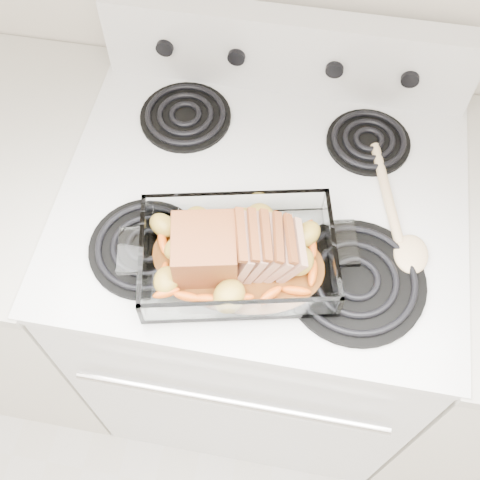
% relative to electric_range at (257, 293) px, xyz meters
% --- Properties ---
extents(electric_range, '(0.78, 0.70, 1.12)m').
position_rel_electric_range_xyz_m(electric_range, '(0.00, 0.00, 0.00)').
color(electric_range, silver).
rests_on(electric_range, ground).
extents(counter_left, '(0.58, 0.68, 0.93)m').
position_rel_electric_range_xyz_m(counter_left, '(-0.67, -0.00, -0.02)').
color(counter_left, silver).
rests_on(counter_left, ground).
extents(baking_dish, '(0.34, 0.22, 0.07)m').
position_rel_electric_range_xyz_m(baking_dish, '(-0.02, -0.17, 0.48)').
color(baking_dish, white).
rests_on(baking_dish, electric_range).
extents(pork_roast, '(0.23, 0.11, 0.09)m').
position_rel_electric_range_xyz_m(pork_roast, '(-0.04, -0.17, 0.51)').
color(pork_roast, brown).
rests_on(pork_roast, baking_dish).
extents(roast_vegetables, '(0.32, 0.17, 0.04)m').
position_rel_electric_range_xyz_m(roast_vegetables, '(-0.02, -0.13, 0.49)').
color(roast_vegetables, orange).
rests_on(roast_vegetables, baking_dish).
extents(wooden_spoon, '(0.12, 0.28, 0.02)m').
position_rel_electric_range_xyz_m(wooden_spoon, '(0.26, -0.04, 0.46)').
color(wooden_spoon, tan).
rests_on(wooden_spoon, electric_range).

